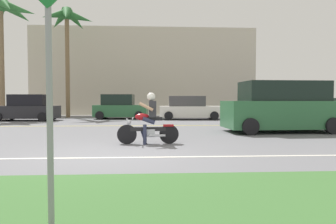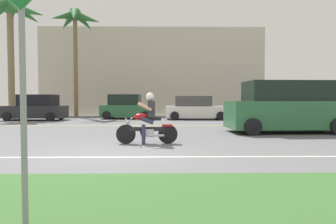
% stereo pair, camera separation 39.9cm
% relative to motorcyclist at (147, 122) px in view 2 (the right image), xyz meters
% --- Properties ---
extents(ground, '(56.00, 30.00, 0.04)m').
position_rel_motorcyclist_xyz_m(ground, '(-0.84, 1.31, -0.67)').
color(ground, slate).
extents(grass_median, '(56.00, 3.80, 0.06)m').
position_rel_motorcyclist_xyz_m(grass_median, '(-0.84, -5.79, -0.62)').
color(grass_median, '#3D6B33').
rests_on(grass_median, ground).
extents(lane_line_near, '(50.40, 0.12, 0.01)m').
position_rel_motorcyclist_xyz_m(lane_line_near, '(-0.84, -2.12, -0.64)').
color(lane_line_near, silver).
rests_on(lane_line_near, ground).
extents(lane_line_far, '(50.40, 0.12, 0.01)m').
position_rel_motorcyclist_xyz_m(lane_line_far, '(-0.84, 6.39, -0.64)').
color(lane_line_far, yellow).
rests_on(lane_line_far, ground).
extents(motorcyclist, '(1.83, 0.60, 1.53)m').
position_rel_motorcyclist_xyz_m(motorcyclist, '(0.00, 0.00, 0.00)').
color(motorcyclist, black).
rests_on(motorcyclist, ground).
extents(suv_nearby, '(4.77, 2.29, 2.06)m').
position_rel_motorcyclist_xyz_m(suv_nearby, '(5.39, 3.07, 0.35)').
color(suv_nearby, '#2D663D').
rests_on(suv_nearby, ground).
extents(parked_car_0, '(3.94, 2.06, 1.65)m').
position_rel_motorcyclist_xyz_m(parked_car_0, '(-7.74, 10.67, 0.12)').
color(parked_car_0, '#232328').
rests_on(parked_car_0, ground).
extents(parked_car_1, '(3.74, 2.16, 1.69)m').
position_rel_motorcyclist_xyz_m(parked_car_1, '(-2.05, 12.22, 0.13)').
color(parked_car_1, '#2D663D').
rests_on(parked_car_1, ground).
extents(parked_car_2, '(4.20, 2.11, 1.56)m').
position_rel_motorcyclist_xyz_m(parked_car_2, '(2.66, 11.42, 0.08)').
color(parked_car_2, white).
rests_on(parked_car_2, ground).
extents(parked_car_3, '(4.51, 2.20, 1.55)m').
position_rel_motorcyclist_xyz_m(parked_car_3, '(8.72, 11.51, 0.08)').
color(parked_car_3, navy).
rests_on(parked_car_3, ground).
extents(palm_tree_0, '(4.78, 4.76, 8.82)m').
position_rel_motorcyclist_xyz_m(palm_tree_0, '(-10.49, 13.05, 6.75)').
color(palm_tree_0, '#846B4C').
rests_on(palm_tree_0, ground).
extents(palm_tree_1, '(3.66, 3.88, 8.22)m').
position_rel_motorcyclist_xyz_m(palm_tree_1, '(-6.10, 14.06, 6.37)').
color(palm_tree_1, brown).
rests_on(palm_tree_1, ground).
extents(street_sign, '(0.62, 0.06, 2.80)m').
position_rel_motorcyclist_xyz_m(street_sign, '(-0.91, -6.02, 1.05)').
color(street_sign, gray).
rests_on(street_sign, ground).
extents(building_far, '(19.58, 4.00, 7.61)m').
position_rel_motorcyclist_xyz_m(building_far, '(-0.49, 19.31, 3.16)').
color(building_far, beige).
rests_on(building_far, ground).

